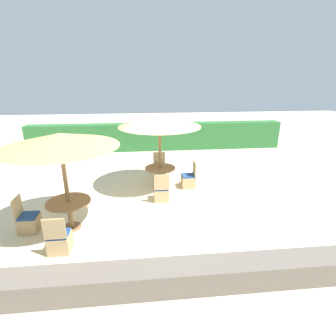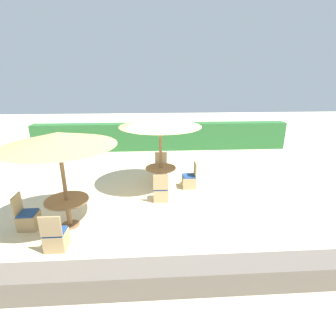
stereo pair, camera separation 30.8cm
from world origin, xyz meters
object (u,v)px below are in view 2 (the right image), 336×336
at_px(round_table_front_left, 67,205).
at_px(round_table_center, 161,172).
at_px(patio_chair_front_left_west, 28,219).
at_px(parasol_center, 160,122).
at_px(parasol_front_left, 58,139).
at_px(patio_chair_center_east, 189,180).
at_px(patio_chair_front_left_south, 56,238).
at_px(patio_chair_center_north, 161,170).
at_px(patio_chair_center_south, 161,193).

bearing_deg(round_table_front_left, round_table_center, 43.12).
bearing_deg(patio_chair_front_left_west, parasol_center, 124.01).
height_order(parasol_front_left, round_table_front_left, parasol_front_left).
relative_size(patio_chair_center_east, round_table_front_left, 0.86).
bearing_deg(patio_chair_center_east, patio_chair_front_left_south, 132.87).
relative_size(parasol_center, patio_chair_front_left_south, 2.89).
bearing_deg(patio_chair_center_north, patio_chair_front_left_west, 43.77).
distance_m(patio_chair_center_east, patio_chair_front_left_west, 5.05).
distance_m(parasol_front_left, round_table_front_left, 1.71).
xyz_separation_m(patio_chair_center_east, round_table_front_left, (-3.47, -2.26, 0.33)).
height_order(parasol_center, round_table_center, parasol_center).
xyz_separation_m(round_table_center, parasol_front_left, (-2.47, -2.32, 1.73)).
bearing_deg(round_table_center, round_table_front_left, -136.88).
bearing_deg(parasol_front_left, patio_chair_front_left_south, -90.71).
height_order(round_table_front_left, patio_chair_front_left_west, patio_chair_front_left_west).
bearing_deg(patio_chair_center_east, round_table_front_left, 123.13).
bearing_deg(parasol_center, patio_chair_center_north, 86.92).
xyz_separation_m(round_table_center, patio_chair_front_left_south, (-2.49, -3.28, -0.32)).
height_order(round_table_center, patio_chair_center_east, patio_chair_center_east).
distance_m(round_table_center, patio_chair_center_east, 1.05).
bearing_deg(patio_chair_center_east, parasol_front_left, 123.13).
distance_m(patio_chair_center_south, patio_chair_center_north, 2.05).
relative_size(patio_chair_center_south, round_table_front_left, 0.86).
relative_size(patio_chair_center_east, patio_chair_center_north, 1.00).
bearing_deg(round_table_front_left, parasol_center, 43.12).
xyz_separation_m(patio_chair_center_south, patio_chair_center_north, (0.10, 2.05, 0.00)).
xyz_separation_m(parasol_center, parasol_front_left, (-2.47, -2.32, -0.00)).
distance_m(round_table_center, patio_chair_front_left_west, 4.23).
height_order(parasol_center, patio_chair_center_north, parasol_center).
bearing_deg(patio_chair_front_left_south, patio_chair_center_south, 43.02).
bearing_deg(patio_chair_front_left_west, round_table_center, 124.01).
distance_m(patio_chair_center_south, round_table_front_left, 2.78).
bearing_deg(round_table_center, patio_chair_front_left_south, -127.13).
xyz_separation_m(round_table_center, patio_chair_center_east, (1.00, -0.05, -0.32)).
height_order(round_table_center, parasol_front_left, parasol_front_left).
relative_size(round_table_center, patio_chair_center_south, 1.12).
bearing_deg(patio_chair_center_south, round_table_center, 87.63).
distance_m(patio_chair_center_north, round_table_front_left, 4.22).
relative_size(round_table_center, patio_chair_center_north, 1.12).
relative_size(patio_chair_center_south, patio_chair_front_left_west, 1.00).
bearing_deg(round_table_center, parasol_front_left, -136.88).
distance_m(parasol_center, patio_chair_center_north, 2.30).
bearing_deg(round_table_center, patio_chair_center_north, 86.92).
xyz_separation_m(patio_chair_center_east, patio_chair_front_left_south, (-3.48, -3.23, 0.00)).
height_order(patio_chair_center_east, patio_chair_center_north, same).
xyz_separation_m(patio_chair_center_south, round_table_front_left, (-2.43, -1.31, 0.33)).
relative_size(patio_chair_center_south, patio_chair_center_north, 1.00).
height_order(patio_chair_center_south, patio_chair_center_north, same).
bearing_deg(patio_chair_front_left_south, parasol_front_left, 89.29).
bearing_deg(round_table_front_left, parasol_front_left, 0.00).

